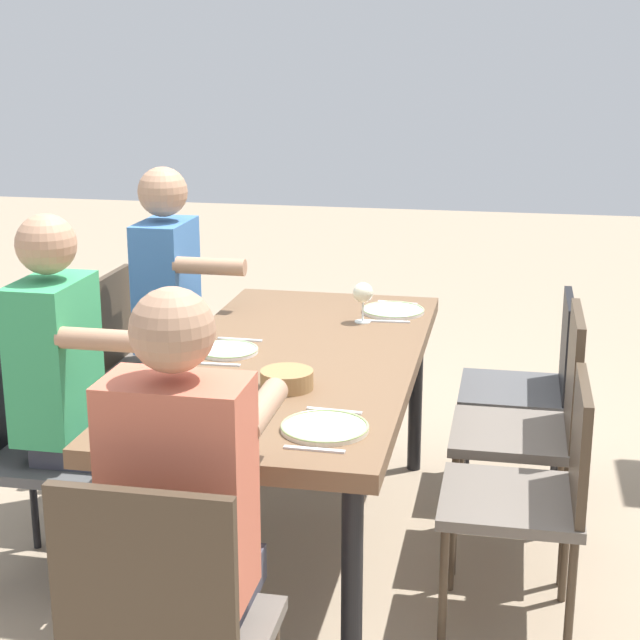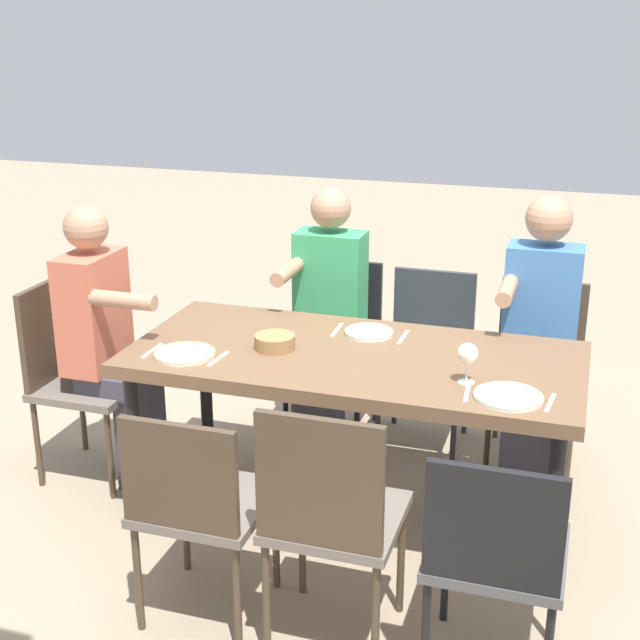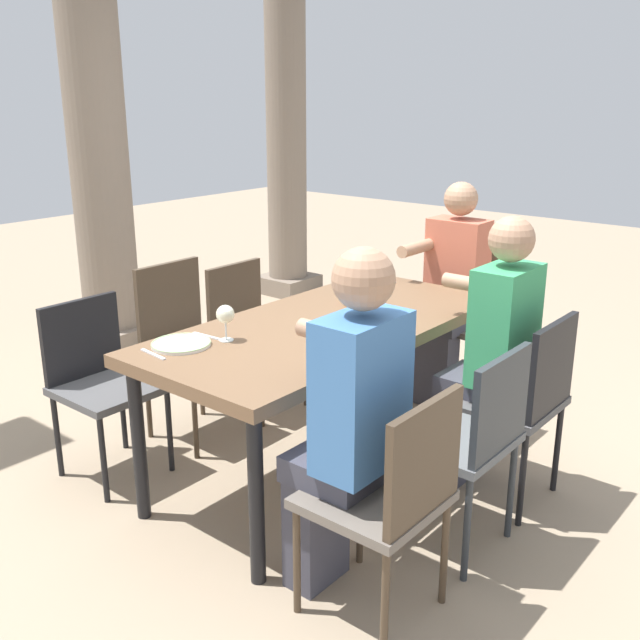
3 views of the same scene
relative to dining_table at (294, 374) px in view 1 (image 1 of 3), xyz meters
name	(u,v)px [view 1 (image 1 of 3)]	position (x,y,z in m)	size (l,w,h in m)	color
ground_plane	(295,553)	(0.00, 0.00, -0.70)	(16.00, 16.00, 0.00)	gray
dining_table	(294,374)	(0.00, 0.00, 0.00)	(1.87, 0.87, 0.77)	brown
chair_west_north	(533,380)	(-0.70, 0.85, -0.20)	(0.44, 0.44, 0.86)	#4F4F50
chair_west_south	(140,355)	(-0.70, -0.85, -0.20)	(0.44, 0.44, 0.87)	#6A6158
chair_mid_north	(537,418)	(-0.16, 0.86, -0.16)	(0.44, 0.44, 0.94)	#6A6158
chair_mid_south	(90,393)	(-0.16, -0.85, -0.19)	(0.44, 0.44, 0.87)	#5B5E61
chair_east_north	(536,487)	(0.33, 0.85, -0.21)	(0.44, 0.44, 0.85)	#6A6158
chair_east_south	(31,440)	(0.33, -0.85, -0.18)	(0.44, 0.44, 0.89)	#4F4F50
chair_head_east	(165,631)	(1.36, 0.00, -0.17)	(0.44, 0.44, 0.94)	#6A6158
diner_woman_green	(181,311)	(-0.70, -0.65, 0.01)	(0.35, 0.50, 1.34)	#3F3F4C
diner_man_white	(190,526)	(1.16, 0.00, 0.00)	(0.49, 0.35, 1.32)	#3F3F4C
diner_guest_third	(75,395)	(0.33, -0.68, -0.01)	(0.35, 0.49, 1.31)	#3F3F4C
plate_0	(393,310)	(-0.66, 0.27, 0.08)	(0.26, 0.26, 0.02)	white
wine_glass_0	(363,294)	(-0.49, 0.17, 0.18)	(0.08, 0.08, 0.16)	white
fork_0	(398,303)	(-0.81, 0.27, 0.07)	(0.02, 0.17, 0.01)	silver
spoon_0	(388,321)	(-0.51, 0.27, 0.07)	(0.02, 0.17, 0.01)	silver
plate_1	(228,350)	(0.00, -0.24, 0.08)	(0.22, 0.22, 0.02)	white
fork_1	(240,339)	(-0.15, -0.24, 0.07)	(0.02, 0.17, 0.01)	silver
spoon_1	(216,364)	(0.15, -0.24, 0.07)	(0.02, 0.17, 0.01)	silver
plate_2	(325,427)	(0.66, 0.24, 0.08)	(0.25, 0.25, 0.02)	silver
fork_2	(334,411)	(0.51, 0.24, 0.07)	(0.02, 0.17, 0.01)	silver
spoon_2	(314,449)	(0.81, 0.24, 0.07)	(0.02, 0.17, 0.01)	silver
bread_basket	(287,379)	(0.33, 0.05, 0.10)	(0.17, 0.17, 0.06)	#9E7547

